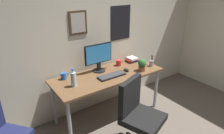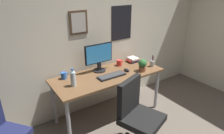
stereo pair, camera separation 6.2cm
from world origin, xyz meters
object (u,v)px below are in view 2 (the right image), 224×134
Objects in this scene: office_chair at (137,113)px; keyboard at (112,76)px; monitor at (99,56)px; coffee_mug_near at (64,76)px; potted_plant at (142,65)px; pen_cup at (152,63)px; book_stack_left at (133,60)px; water_bottle at (73,79)px; coffee_mug_far at (119,63)px; computer_mouse at (127,70)px.

office_chair is 2.21× the size of keyboard.
coffee_mug_near is at bearing 175.66° from monitor.
potted_plant is at bearing -35.19° from monitor.
pen_cup is 0.36m from book_stack_left.
book_stack_left is (1.22, 0.24, -0.07)m from water_bottle.
coffee_mug_near and coffee_mug_far have the same top height.
pen_cup reaches higher than computer_mouse.
water_bottle is (-0.51, 0.71, 0.32)m from office_chair.
office_chair is 8.16× the size of coffee_mug_near.
coffee_mug_far is 0.30m from book_stack_left.
coffee_mug_near is at bearing 151.88° from keyboard.
computer_mouse is 0.96m from coffee_mug_near.
office_chair is 0.86m from potted_plant.
water_bottle is at bearing 172.03° from potted_plant.
office_chair is at bearing -54.02° from water_bottle.
book_stack_left is at bearing 109.97° from pen_cup.
monitor is at bearing 23.73° from water_bottle.
monitor is at bearing 179.24° from coffee_mug_far.
book_stack_left is (0.64, 0.29, 0.03)m from keyboard.
coffee_mug_far is at bearing 14.02° from water_bottle.
keyboard is 0.69m from coffee_mug_near.
pen_cup is at bearing -3.92° from keyboard.
water_bottle is 1.09m from potted_plant.
office_chair is 0.70m from keyboard.
book_stack_left is at bearing 24.21° from keyboard.
office_chair is 1.06m from pen_cup.
pen_cup is at bearing -37.78° from coffee_mug_far.
monitor is 2.36× the size of potted_plant.
monitor is at bearing -4.34° from coffee_mug_near.
water_bottle reaches higher than potted_plant.
monitor is 3.95× the size of coffee_mug_near.
water_bottle reaches higher than keyboard.
coffee_mug_near is at bearing 164.62° from pen_cup.
monitor reaches higher than office_chair.
potted_plant is at bearing 44.30° from office_chair.
coffee_mug_far is 0.54m from pen_cup.
potted_plant reaches higher than book_stack_left.
potted_plant is at bearing -33.62° from computer_mouse.
coffee_mug_far is at bearing -178.05° from book_stack_left.
office_chair is 4.87× the size of potted_plant.
potted_plant is at bearing -66.95° from coffee_mug_far.
keyboard is at bearing 168.27° from potted_plant.
office_chair is 7.46× the size of coffee_mug_far.
monitor reaches higher than pen_cup.
office_chair is at bearing -135.70° from potted_plant.
keyboard is 0.77m from pen_cup.
coffee_mug_near is 0.95m from coffee_mug_far.
office_chair reaches higher than potted_plant.
pen_cup is (0.46, -0.08, 0.04)m from computer_mouse.
coffee_mug_far is 0.64× the size of pen_cup.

